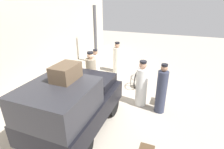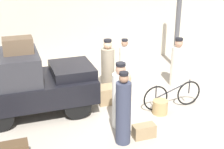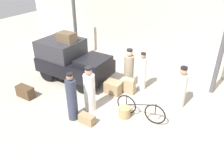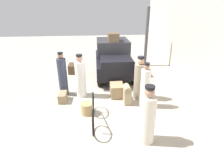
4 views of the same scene
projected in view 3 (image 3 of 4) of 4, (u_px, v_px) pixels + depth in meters
The scene contains 17 objects.
ground_plane at pixel (105, 96), 8.85m from camera, with size 30.00×30.00×0.00m, color #A89E8E.
station_building_facade at pixel (149, 19), 10.87m from camera, with size 16.00×0.15×4.50m.
canopy_pillar_left at pixel (75, 28), 11.59m from camera, with size 0.19×0.19×3.34m.
canopy_pillar_right at pixel (221, 55), 8.34m from camera, with size 0.19×0.19×3.34m.
truck at pixel (71, 59), 9.74m from camera, with size 3.22×1.76×1.75m.
bicycle at pixel (140, 109), 7.46m from camera, with size 1.81×0.04×0.79m.
wicker_basket at pixel (125, 112), 7.61m from camera, with size 0.42×0.42×0.39m.
porter_carrying_trunk at pixel (72, 99), 7.25m from camera, with size 0.35×0.35×1.76m.
porter_with_bicycle at pixel (181, 89), 7.93m from camera, with size 0.42×0.42×1.63m.
conductor_in_dark_uniform at pixel (90, 91), 7.72m from camera, with size 0.41×0.41×1.72m.
porter_lifting_near_truck at pixel (129, 70), 9.22m from camera, with size 0.42×0.42×1.70m.
porter_standing_middle at pixel (142, 73), 9.01m from camera, with size 0.33×0.33×1.64m.
suitcase_small_leather at pixel (25, 92), 8.70m from camera, with size 0.74×0.34×0.46m.
trunk_wicker_pale at pixel (87, 119), 7.33m from camera, with size 0.54×0.27×0.33m.
suitcase_black_upright at pixel (130, 85), 8.86m from camera, with size 0.44×0.24×0.72m.
suitcase_tan_flat at pixel (114, 87), 8.96m from camera, with size 0.66×0.51×0.50m.
trunk_on_truck_roof at pixel (67, 37), 9.33m from camera, with size 0.75×0.52×0.40m.
Camera 3 is at (4.05, -6.19, 4.94)m, focal length 35.00 mm.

